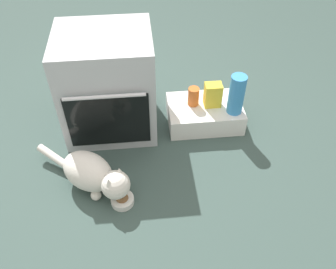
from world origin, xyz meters
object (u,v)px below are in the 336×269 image
at_px(food_bowl, 122,200).
at_px(sauce_jar, 193,96).
at_px(oven, 108,84).
at_px(snack_bag, 213,95).
at_px(pantry_cabinet, 204,113).
at_px(water_bottle, 237,95).
at_px(cat, 93,174).

bearing_deg(food_bowl, sauce_jar, 52.65).
bearing_deg(oven, snack_bag, -3.16).
height_order(pantry_cabinet, sauce_jar, sauce_jar).
height_order(food_bowl, water_bottle, water_bottle).
bearing_deg(water_bottle, cat, -154.93).
xyz_separation_m(water_bottle, snack_bag, (-0.14, 0.09, -0.06)).
bearing_deg(cat, water_bottle, 63.56).
relative_size(pantry_cabinet, water_bottle, 1.81).
height_order(oven, food_bowl, oven).
xyz_separation_m(cat, sauce_jar, (0.71, 0.57, 0.10)).
bearing_deg(cat, oven, 118.30).
bearing_deg(snack_bag, water_bottle, -31.41).
xyz_separation_m(pantry_cabinet, food_bowl, (-0.62, -0.68, -0.05)).
distance_m(food_bowl, snack_bag, 0.98).
height_order(oven, water_bottle, oven).
bearing_deg(food_bowl, oven, 94.90).
relative_size(oven, water_bottle, 2.47).
bearing_deg(oven, water_bottle, -8.32).
bearing_deg(sauce_jar, pantry_cabinet, -14.74).
bearing_deg(sauce_jar, food_bowl, -127.35).
distance_m(oven, water_bottle, 0.89).
distance_m(food_bowl, sauce_jar, 0.91).
height_order(water_bottle, sauce_jar, water_bottle).
bearing_deg(oven, pantry_cabinet, -3.55).
height_order(snack_bag, sauce_jar, snack_bag).
relative_size(snack_bag, sauce_jar, 1.29).
xyz_separation_m(pantry_cabinet, snack_bag, (0.05, 0.00, 0.17)).
height_order(food_bowl, cat, cat).
relative_size(pantry_cabinet, snack_bag, 3.02).
xyz_separation_m(water_bottle, sauce_jar, (-0.28, 0.11, -0.08)).
xyz_separation_m(oven, pantry_cabinet, (0.69, -0.04, -0.29)).
relative_size(water_bottle, sauce_jar, 2.14).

